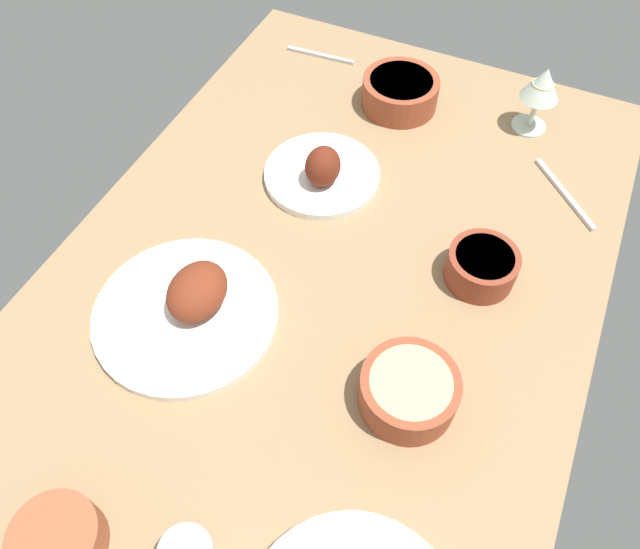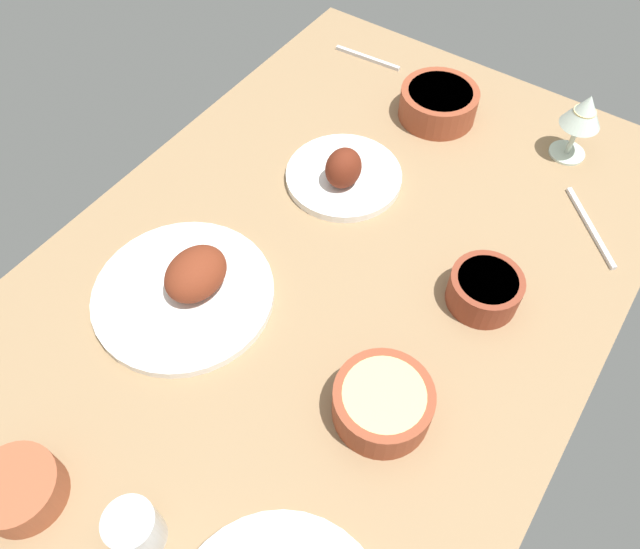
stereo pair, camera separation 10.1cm
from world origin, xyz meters
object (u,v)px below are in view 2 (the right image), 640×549
object	(u,v)px
bowl_potatoes	(383,402)
spoon_loose	(590,227)
plate_center_main	(188,287)
bowl_onions	(438,103)
bowl_cream	(19,489)
plate_near_viewer	(344,174)
fork_loose	(368,58)
wine_glass	(584,114)
water_tumbler	(135,529)
bowl_soup	(485,289)

from	to	relation	value
bowl_potatoes	spoon_loose	bearing A→B (deg)	166.01
plate_center_main	bowl_onions	world-z (taller)	plate_center_main
plate_center_main	bowl_cream	distance (cm)	37.23
bowl_onions	bowl_cream	xyz separation A→B (cm)	(100.24, -8.61, -0.52)
plate_near_viewer	fork_loose	distance (cm)	39.19
wine_glass	spoon_loose	distance (cm)	21.53
plate_near_viewer	bowl_potatoes	xyz separation A→B (cm)	(35.87, 30.12, 1.26)
fork_loose	plate_center_main	bearing A→B (deg)	-86.00
water_tumbler	bowl_soup	bearing A→B (deg)	161.08
spoon_loose	plate_near_viewer	bearing A→B (deg)	-114.66
bowl_soup	wine_glass	distance (cm)	41.85
fork_loose	bowl_potatoes	bearing A→B (deg)	-60.54
bowl_cream	fork_loose	bearing A→B (deg)	-172.90
bowl_soup	plate_center_main	bearing A→B (deg)	-56.63
fork_loose	water_tumbler	bearing A→B (deg)	-77.61
water_tumbler	spoon_loose	size ratio (longest dim) A/B	0.41
bowl_cream	plate_center_main	bearing A→B (deg)	-174.24
bowl_potatoes	fork_loose	bearing A→B (deg)	-146.75
wine_glass	bowl_soup	bearing A→B (deg)	1.69
plate_near_viewer	bowl_potatoes	size ratio (longest dim) A/B	1.53
bowl_onions	bowl_potatoes	size ratio (longest dim) A/B	1.10
plate_near_viewer	water_tumbler	bearing A→B (deg)	11.14
bowl_soup	bowl_cream	size ratio (longest dim) A/B	1.03
plate_near_viewer	spoon_loose	world-z (taller)	plate_near_viewer
bowl_cream	fork_loose	distance (cm)	109.52
bowl_cream	wine_glass	world-z (taller)	wine_glass
bowl_onions	spoon_loose	bearing A→B (deg)	73.01
bowl_potatoes	plate_near_viewer	bearing A→B (deg)	-139.98
bowl_soup	spoon_loose	world-z (taller)	bowl_soup
plate_near_viewer	fork_loose	size ratio (longest dim) A/B	1.37
wine_glass	plate_near_viewer	bearing A→B (deg)	-45.53
plate_center_main	bowl_onions	bearing A→B (deg)	168.95
fork_loose	spoon_loose	distance (cm)	62.79
bowl_potatoes	water_tumbler	distance (cm)	36.37
bowl_potatoes	wine_glass	xyz separation A→B (cm)	(-67.55, 2.17, 6.47)
plate_center_main	fork_loose	size ratio (longest dim) A/B	1.86
plate_near_viewer	wine_glass	world-z (taller)	wine_glass
bowl_potatoes	bowl_cream	bearing A→B (deg)	-41.65
bowl_onions	fork_loose	distance (cm)	23.88
plate_center_main	wine_glass	bearing A→B (deg)	150.04
plate_near_viewer	fork_loose	xyz separation A→B (cm)	(-35.43, -16.64, -1.80)
bowl_potatoes	water_tumbler	xyz separation A→B (cm)	(32.32, -16.68, 0.44)
bowl_soup	fork_loose	distance (cm)	67.46
wine_glass	fork_loose	xyz separation A→B (cm)	(-3.74, -48.92, -9.53)
bowl_onions	spoon_loose	world-z (taller)	bowl_onions
plate_near_viewer	bowl_cream	world-z (taller)	plate_near_viewer
bowl_soup	fork_loose	size ratio (longest dim) A/B	0.73
plate_center_main	spoon_loose	distance (cm)	71.84
water_tumbler	fork_loose	distance (cm)	107.95
wine_glass	spoon_loose	size ratio (longest dim) A/B	0.74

